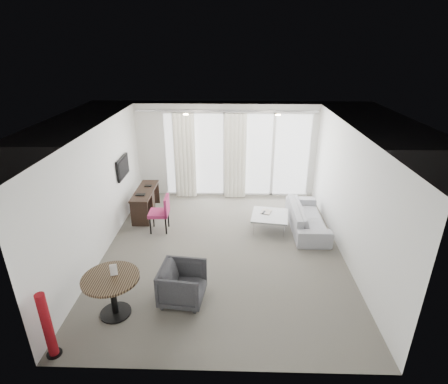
{
  "coord_description": "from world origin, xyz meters",
  "views": [
    {
      "loc": [
        0.19,
        -6.39,
        4.14
      ],
      "look_at": [
        0.0,
        0.6,
        1.1
      ],
      "focal_mm": 28.0,
      "sensor_mm": 36.0,
      "label": 1
    }
  ],
  "objects_px": {
    "red_lamp": "(47,326)",
    "coffee_table": "(270,222)",
    "desk": "(146,202)",
    "desk_chair": "(159,214)",
    "round_table": "(113,296)",
    "tub_armchair": "(183,284)",
    "rattan_chair_b": "(280,157)",
    "rattan_chair_a": "(256,169)",
    "sofa": "(307,217)"
  },
  "relations": [
    {
      "from": "desk_chair",
      "to": "sofa",
      "type": "height_order",
      "value": "desk_chair"
    },
    {
      "from": "tub_armchair",
      "to": "sofa",
      "type": "distance_m",
      "value": 3.7
    },
    {
      "from": "desk",
      "to": "rattan_chair_b",
      "type": "bearing_deg",
      "value": 42.63
    },
    {
      "from": "rattan_chair_a",
      "to": "sofa",
      "type": "bearing_deg",
      "value": -86.47
    },
    {
      "from": "rattan_chair_b",
      "to": "coffee_table",
      "type": "bearing_deg",
      "value": -97.58
    },
    {
      "from": "rattan_chair_b",
      "to": "rattan_chair_a",
      "type": "bearing_deg",
      "value": -126.38
    },
    {
      "from": "red_lamp",
      "to": "sofa",
      "type": "bearing_deg",
      "value": 41.48
    },
    {
      "from": "round_table",
      "to": "rattan_chair_a",
      "type": "distance_m",
      "value": 6.62
    },
    {
      "from": "red_lamp",
      "to": "coffee_table",
      "type": "bearing_deg",
      "value": 47.59
    },
    {
      "from": "desk_chair",
      "to": "coffee_table",
      "type": "distance_m",
      "value": 2.61
    },
    {
      "from": "desk_chair",
      "to": "tub_armchair",
      "type": "height_order",
      "value": "desk_chair"
    },
    {
      "from": "sofa",
      "to": "rattan_chair_a",
      "type": "bearing_deg",
      "value": 18.45
    },
    {
      "from": "desk",
      "to": "tub_armchair",
      "type": "distance_m",
      "value": 3.54
    },
    {
      "from": "tub_armchair",
      "to": "sofa",
      "type": "xyz_separation_m",
      "value": [
        2.61,
        2.62,
        -0.05
      ]
    },
    {
      "from": "tub_armchair",
      "to": "red_lamp",
      "type": "bearing_deg",
      "value": 131.78
    },
    {
      "from": "desk",
      "to": "coffee_table",
      "type": "distance_m",
      "value": 3.19
    },
    {
      "from": "coffee_table",
      "to": "round_table",
      "type": "bearing_deg",
      "value": -133.85
    },
    {
      "from": "coffee_table",
      "to": "rattan_chair_a",
      "type": "height_order",
      "value": "rattan_chair_a"
    },
    {
      "from": "desk_chair",
      "to": "rattan_chair_b",
      "type": "distance_m",
      "value": 5.51
    },
    {
      "from": "round_table",
      "to": "sofa",
      "type": "relative_size",
      "value": 0.47
    },
    {
      "from": "desk_chair",
      "to": "rattan_chair_a",
      "type": "relative_size",
      "value": 1.13
    },
    {
      "from": "desk_chair",
      "to": "rattan_chair_b",
      "type": "xyz_separation_m",
      "value": [
        3.33,
        4.38,
        -0.0
      ]
    },
    {
      "from": "round_table",
      "to": "coffee_table",
      "type": "bearing_deg",
      "value": 46.15
    },
    {
      "from": "sofa",
      "to": "red_lamp",
      "type": "bearing_deg",
      "value": 131.48
    },
    {
      "from": "desk_chair",
      "to": "sofa",
      "type": "relative_size",
      "value": 0.45
    },
    {
      "from": "desk",
      "to": "rattan_chair_b",
      "type": "height_order",
      "value": "rattan_chair_b"
    },
    {
      "from": "rattan_chair_a",
      "to": "desk_chair",
      "type": "bearing_deg",
      "value": -141.69
    },
    {
      "from": "tub_armchair",
      "to": "rattan_chair_b",
      "type": "xyz_separation_m",
      "value": [
        2.45,
        6.79,
        0.1
      ]
    },
    {
      "from": "desk_chair",
      "to": "tub_armchair",
      "type": "xyz_separation_m",
      "value": [
        0.88,
        -2.41,
        -0.1
      ]
    },
    {
      "from": "desk",
      "to": "red_lamp",
      "type": "bearing_deg",
      "value": -93.94
    },
    {
      "from": "tub_armchair",
      "to": "rattan_chair_a",
      "type": "distance_m",
      "value": 5.92
    },
    {
      "from": "desk_chair",
      "to": "rattan_chair_a",
      "type": "distance_m",
      "value": 4.11
    },
    {
      "from": "red_lamp",
      "to": "sofa",
      "type": "distance_m",
      "value": 5.76
    },
    {
      "from": "tub_armchair",
      "to": "rattan_chair_b",
      "type": "height_order",
      "value": "rattan_chair_b"
    },
    {
      "from": "rattan_chair_b",
      "to": "tub_armchair",
      "type": "bearing_deg",
      "value": -107.62
    },
    {
      "from": "desk",
      "to": "rattan_chair_a",
      "type": "relative_size",
      "value": 1.82
    },
    {
      "from": "red_lamp",
      "to": "tub_armchair",
      "type": "bearing_deg",
      "value": 35.1
    },
    {
      "from": "desk",
      "to": "round_table",
      "type": "bearing_deg",
      "value": -84.93
    },
    {
      "from": "desk",
      "to": "desk_chair",
      "type": "height_order",
      "value": "desk_chair"
    },
    {
      "from": "tub_armchair",
      "to": "rattan_chair_a",
      "type": "xyz_separation_m",
      "value": [
        1.58,
        5.7,
        0.05
      ]
    },
    {
      "from": "desk_chair",
      "to": "round_table",
      "type": "bearing_deg",
      "value": -95.04
    },
    {
      "from": "rattan_chair_a",
      "to": "round_table",
      "type": "bearing_deg",
      "value": -128.56
    },
    {
      "from": "round_table",
      "to": "tub_armchair",
      "type": "bearing_deg",
      "value": 18.49
    },
    {
      "from": "sofa",
      "to": "desk_chair",
      "type": "bearing_deg",
      "value": 93.42
    },
    {
      "from": "coffee_table",
      "to": "rattan_chair_a",
      "type": "distance_m",
      "value": 3.17
    },
    {
      "from": "desk",
      "to": "sofa",
      "type": "distance_m",
      "value": 4.06
    },
    {
      "from": "round_table",
      "to": "coffee_table",
      "type": "height_order",
      "value": "round_table"
    },
    {
      "from": "desk_chair",
      "to": "red_lamp",
      "type": "relative_size",
      "value": 0.82
    },
    {
      "from": "desk_chair",
      "to": "tub_armchair",
      "type": "relative_size",
      "value": 1.18
    },
    {
      "from": "desk",
      "to": "sofa",
      "type": "height_order",
      "value": "desk"
    }
  ]
}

